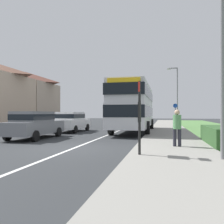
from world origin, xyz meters
The scene contains 13 objects.
ground_plane centered at (0.00, 0.00, 0.00)m, with size 120.00×120.00×0.00m, color #2D3033.
lane_marking_centre centered at (0.00, 8.00, 0.00)m, with size 0.14×60.00×0.01m, color silver.
pavement_near_side centered at (4.20, 6.00, 0.06)m, with size 3.20×68.00×0.12m, color gray.
roadside_hedge centered at (6.30, 1.93, 0.45)m, with size 1.10×3.78×0.90m, color #2D5128.
double_decker_bus centered at (1.47, 8.79, 2.14)m, with size 2.80×9.59×3.70m.
parked_car_grey centered at (-3.74, 2.92, 0.90)m, with size 1.91×4.39×1.63m.
parked_car_white centered at (-3.61, 8.17, 0.89)m, with size 1.95×4.47×1.62m.
pedestrian_at_stop centered at (4.35, 0.71, 0.98)m, with size 0.34×0.34×1.67m.
bus_stop_sign centered at (3.00, -1.54, 1.54)m, with size 0.09×0.52×2.60m.
cycle_route_sign centered at (4.97, 14.74, 1.43)m, with size 0.44×0.08×2.52m.
street_lamp_near centered at (5.43, -1.75, 3.87)m, with size 1.14×0.20×6.67m.
street_lamp_mid centered at (5.16, 16.59, 3.82)m, with size 1.14×0.20×6.56m.
house_terrace_far_side centered at (-14.27, 14.55, 3.55)m, with size 7.16×12.47×7.09m.
Camera 1 is at (3.80, -9.21, 1.51)m, focal length 36.30 mm.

